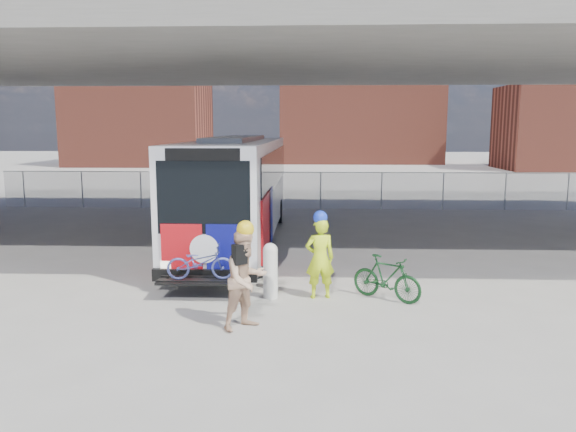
# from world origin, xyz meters

# --- Properties ---
(ground) EXTENTS (160.00, 160.00, 0.00)m
(ground) POSITION_xyz_m (0.00, 0.00, 0.00)
(ground) COLOR #9E9991
(ground) RESTS_ON ground
(bus) EXTENTS (2.67, 12.90, 3.69)m
(bus) POSITION_xyz_m (-2.00, 3.56, 2.11)
(bus) COLOR silver
(bus) RESTS_ON ground
(overpass) EXTENTS (40.00, 16.00, 7.95)m
(overpass) POSITION_xyz_m (0.00, 4.00, 6.54)
(overpass) COLOR #605E59
(overpass) RESTS_ON ground
(chainlink_fence) EXTENTS (30.00, 0.06, 30.00)m
(chainlink_fence) POSITION_xyz_m (0.00, 12.00, 1.42)
(chainlink_fence) COLOR gray
(chainlink_fence) RESTS_ON ground
(brick_buildings) EXTENTS (54.00, 22.00, 12.00)m
(brick_buildings) POSITION_xyz_m (1.23, 48.23, 5.42)
(brick_buildings) COLOR brown
(brick_buildings) RESTS_ON ground
(smokestack) EXTENTS (2.20, 2.20, 25.00)m
(smokestack) POSITION_xyz_m (14.00, 55.00, 12.50)
(smokestack) COLOR brown
(smokestack) RESTS_ON ground
(bollard) EXTENTS (0.34, 0.34, 1.32)m
(bollard) POSITION_xyz_m (-0.38, -2.84, 0.71)
(bollard) COLOR white
(bollard) RESTS_ON ground
(cyclist_hivis) EXTENTS (0.77, 0.59, 2.09)m
(cyclist_hivis) POSITION_xyz_m (0.78, -2.78, 1.01)
(cyclist_hivis) COLOR #DBFF1A
(cyclist_hivis) RESTS_ON ground
(cyclist_tan) EXTENTS (1.23, 1.22, 2.19)m
(cyclist_tan) POSITION_xyz_m (-0.72, -4.87, 1.03)
(cyclist_tan) COLOR #D7AC8A
(cyclist_tan) RESTS_ON ground
(bike_parked) EXTENTS (1.72, 1.41, 1.05)m
(bike_parked) POSITION_xyz_m (2.33, -2.88, 0.53)
(bike_parked) COLOR #143F1C
(bike_parked) RESTS_ON ground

